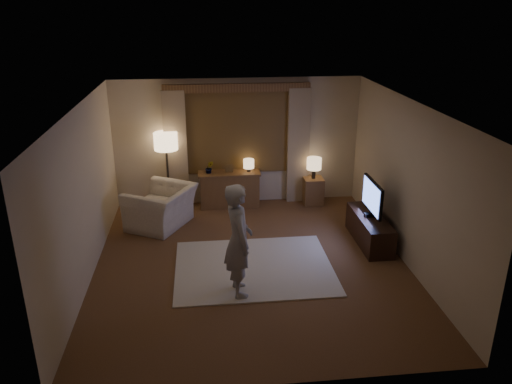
{
  "coord_description": "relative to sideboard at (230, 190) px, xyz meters",
  "views": [
    {
      "loc": [
        -0.71,
        -7.12,
        4.02
      ],
      "look_at": [
        0.14,
        0.6,
        1.02
      ],
      "focal_mm": 35.0,
      "sensor_mm": 36.0,
      "label": 1
    }
  ],
  "objects": [
    {
      "name": "armchair",
      "position": [
        -1.34,
        -0.84,
        0.03
      ],
      "size": [
        1.45,
        1.51,
        0.76
      ],
      "primitive_type": "imported",
      "rotation": [
        0.0,
        0.0,
        -2.07
      ],
      "color": "beige",
      "rests_on": "floor"
    },
    {
      "name": "person",
      "position": [
        -0.07,
        -3.33,
        0.51
      ],
      "size": [
        0.48,
        0.66,
        1.68
      ],
      "primitive_type": "imported",
      "rotation": [
        0.0,
        0.0,
        1.71
      ],
      "color": "#B1ABA3",
      "rests_on": "rug"
    },
    {
      "name": "plant",
      "position": [
        -0.4,
        0.0,
        0.5
      ],
      "size": [
        0.17,
        0.13,
        0.3
      ],
      "primitive_type": "imported",
      "color": "#999999",
      "rests_on": "sideboard"
    },
    {
      "name": "tv_stand",
      "position": [
        2.34,
        -1.95,
        -0.1
      ],
      "size": [
        0.45,
        1.4,
        0.5
      ],
      "primitive_type": "cube",
      "color": "black",
      "rests_on": "floor"
    },
    {
      "name": "sideboard",
      "position": [
        0.0,
        0.0,
        0.0
      ],
      "size": [
        1.2,
        0.4,
        0.7
      ],
      "primitive_type": "cube",
      "color": "brown",
      "rests_on": "floor"
    },
    {
      "name": "floor_lamp",
      "position": [
        -1.24,
        0.0,
        0.99
      ],
      "size": [
        0.47,
        0.47,
        1.6
      ],
      "color": "black",
      "rests_on": "floor"
    },
    {
      "name": "side_table",
      "position": [
        1.75,
        -0.05,
        -0.07
      ],
      "size": [
        0.4,
        0.4,
        0.56
      ],
      "primitive_type": "cube",
      "color": "brown",
      "rests_on": "floor"
    },
    {
      "name": "table_lamp_sideboard",
      "position": [
        0.4,
        0.0,
        0.55
      ],
      "size": [
        0.22,
        0.22,
        0.3
      ],
      "color": "black",
      "rests_on": "sideboard"
    },
    {
      "name": "room",
      "position": [
        0.19,
        -2.0,
        0.98
      ],
      "size": [
        5.04,
        5.54,
        2.64
      ],
      "color": "brown",
      "rests_on": "ground"
    },
    {
      "name": "table_lamp_side",
      "position": [
        1.75,
        -0.05,
        0.52
      ],
      "size": [
        0.3,
        0.3,
        0.44
      ],
      "color": "black",
      "rests_on": "side_table"
    },
    {
      "name": "tv",
      "position": [
        2.34,
        -1.95,
        0.51
      ],
      "size": [
        0.22,
        0.9,
        0.65
      ],
      "color": "black",
      "rests_on": "tv_stand"
    },
    {
      "name": "picture_frame",
      "position": [
        0.0,
        0.0,
        0.45
      ],
      "size": [
        0.16,
        0.02,
        0.2
      ],
      "primitive_type": "cube",
      "color": "brown",
      "rests_on": "sideboard"
    },
    {
      "name": "rug",
      "position": [
        0.22,
        -2.63,
        -0.34
      ],
      "size": [
        2.5,
        2.0,
        0.02
      ],
      "primitive_type": "cube",
      "color": "beige",
      "rests_on": "floor"
    }
  ]
}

